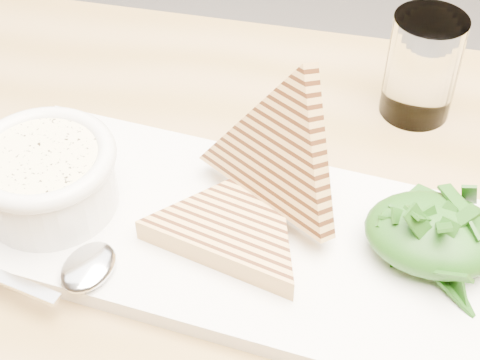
% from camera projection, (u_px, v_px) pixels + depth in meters
% --- Properties ---
extents(table_top, '(1.13, 0.76, 0.04)m').
position_uv_depth(table_top, '(273.00, 328.00, 0.55)').
color(table_top, '#9A7847').
rests_on(table_top, ground).
extents(platter, '(0.43, 0.22, 0.02)m').
position_uv_depth(platter, '(234.00, 236.00, 0.58)').
color(platter, white).
rests_on(platter, table_top).
extents(soup_bowl, '(0.11, 0.11, 0.04)m').
position_uv_depth(soup_bowl, '(48.00, 184.00, 0.58)').
color(soup_bowl, white).
rests_on(soup_bowl, platter).
extents(soup, '(0.09, 0.09, 0.01)m').
position_uv_depth(soup, '(42.00, 159.00, 0.56)').
color(soup, '#FAEBB0').
rests_on(soup, soup_bowl).
extents(bowl_rim, '(0.11, 0.11, 0.01)m').
position_uv_depth(bowl_rim, '(41.00, 157.00, 0.56)').
color(bowl_rim, white).
rests_on(bowl_rim, soup_bowl).
extents(sandwich_flat, '(0.18, 0.18, 0.02)m').
position_uv_depth(sandwich_flat, '(236.00, 226.00, 0.56)').
color(sandwich_flat, tan).
rests_on(sandwich_flat, platter).
extents(sandwich_lean, '(0.20, 0.20, 0.17)m').
position_uv_depth(sandwich_lean, '(279.00, 154.00, 0.56)').
color(sandwich_lean, tan).
rests_on(sandwich_lean, sandwich_flat).
extents(salad_base, '(0.10, 0.08, 0.04)m').
position_uv_depth(salad_base, '(434.00, 234.00, 0.54)').
color(salad_base, '#0E360A').
rests_on(salad_base, platter).
extents(arugula_pile, '(0.11, 0.10, 0.05)m').
position_uv_depth(arugula_pile, '(436.00, 228.00, 0.54)').
color(arugula_pile, '#265416').
rests_on(arugula_pile, platter).
extents(spoon_bowl, '(0.05, 0.06, 0.01)m').
position_uv_depth(spoon_bowl, '(88.00, 267.00, 0.54)').
color(spoon_bowl, silver).
rests_on(spoon_bowl, platter).
extents(glass_near, '(0.07, 0.07, 0.10)m').
position_uv_depth(glass_near, '(422.00, 67.00, 0.67)').
color(glass_near, white).
rests_on(glass_near, table_top).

